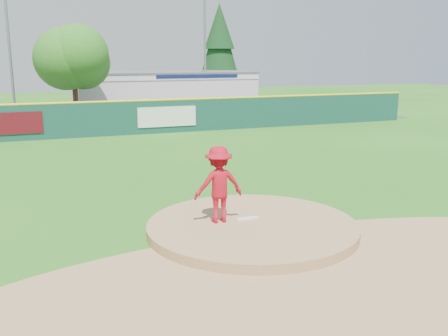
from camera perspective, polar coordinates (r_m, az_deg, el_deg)
name	(u,v)px	position (r m, az deg, el deg)	size (l,w,h in m)	color
ground	(252,232)	(13.21, 3.23, -7.26)	(120.00, 120.00, 0.00)	#286B19
pitchers_mound	(252,232)	(13.21, 3.23, -7.26)	(5.50, 5.50, 0.50)	#9E774C
pitching_rubber	(247,218)	(13.38, 2.70, -5.78)	(0.60, 0.15, 0.04)	white
infield_dirt_arc	(313,277)	(10.76, 10.09, -12.16)	(15.40, 15.40, 0.01)	#9E774C
parking_lot	(102,118)	(38.88, -13.78, 5.53)	(44.00, 16.00, 0.02)	#38383A
pitcher	(219,184)	(12.91, -0.62, -1.89)	(1.30, 0.74, 2.01)	#B00F1F
van	(137,115)	(34.21, -9.88, 6.04)	(2.41, 5.22, 1.45)	silver
pool_building_grp	(162,91)	(44.79, -7.11, 8.78)	(15.20, 8.20, 3.31)	silver
fence_banners	(92,120)	(29.59, -14.86, 5.33)	(12.48, 0.04, 1.20)	#5B0D15
outfield_fence	(123,117)	(29.92, -11.43, 5.75)	(40.00, 0.14, 2.07)	#133F37
deciduous_tree	(73,57)	(36.41, -16.88, 12.09)	(5.60, 5.60, 7.36)	#382314
conifer_tree	(219,47)	(50.68, -0.52, 13.68)	(4.40, 4.40, 9.50)	#382314
light_pole_left	(8,34)	(38.31, -23.44, 13.85)	(1.75, 0.25, 11.00)	gray
light_pole_right	(205,45)	(42.73, -2.19, 13.90)	(1.75, 0.25, 10.00)	gray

